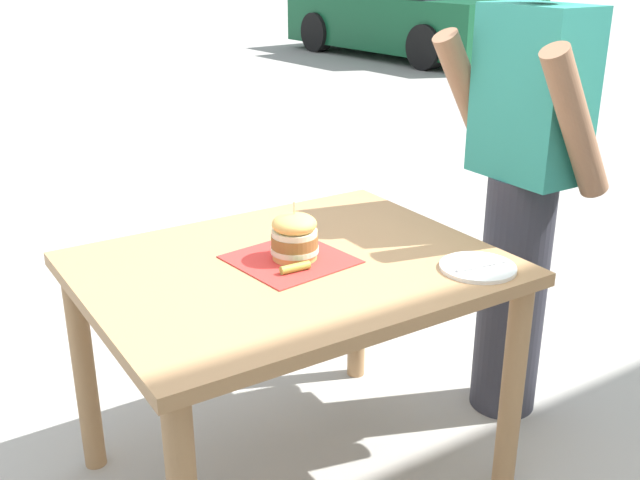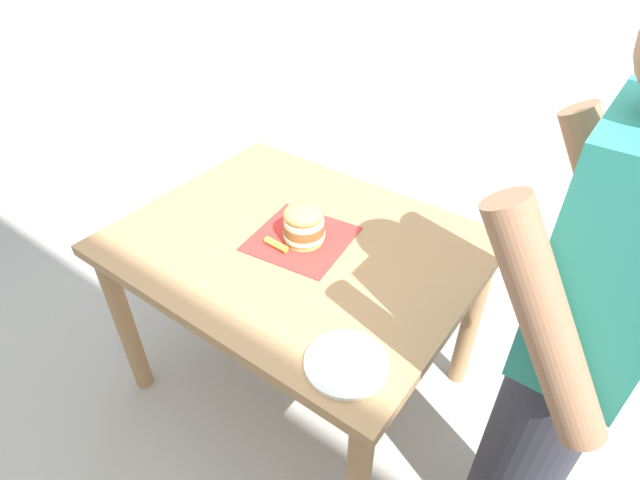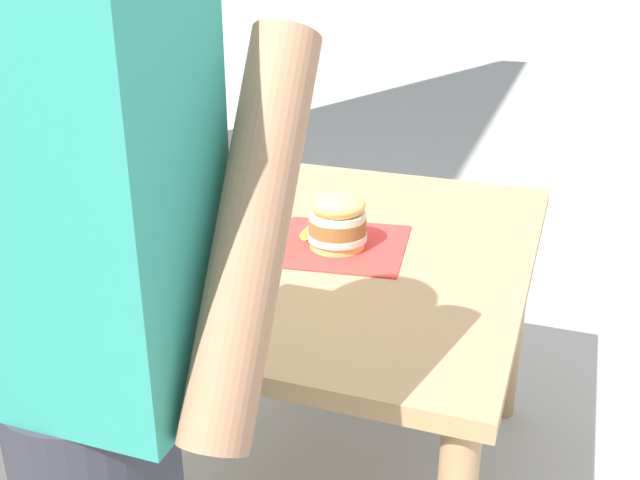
{
  "view_description": "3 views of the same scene",
  "coord_description": "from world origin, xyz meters",
  "px_view_note": "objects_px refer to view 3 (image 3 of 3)",
  "views": [
    {
      "loc": [
        1.75,
        -1.01,
        1.62
      ],
      "look_at": [
        0.0,
        0.1,
        0.81
      ],
      "focal_mm": 42.0,
      "sensor_mm": 36.0,
      "label": 1
    },
    {
      "loc": [
        1.03,
        0.86,
        1.81
      ],
      "look_at": [
        0.0,
        0.1,
        0.81
      ],
      "focal_mm": 28.0,
      "sensor_mm": 36.0,
      "label": 2
    },
    {
      "loc": [
        -0.53,
        1.59,
        1.48
      ],
      "look_at": [
        0.0,
        0.1,
        0.81
      ],
      "focal_mm": 42.0,
      "sensor_mm": 36.0,
      "label": 3
    }
  ],
  "objects_px": {
    "patio_table": "(333,285)",
    "diner_across_table": "(89,391)",
    "side_plate_with_forks": "(118,296)",
    "pickle_spear": "(311,230)",
    "sandwich": "(337,220)"
  },
  "relations": [
    {
      "from": "patio_table",
      "to": "diner_across_table",
      "type": "height_order",
      "value": "diner_across_table"
    },
    {
      "from": "side_plate_with_forks",
      "to": "diner_across_table",
      "type": "bearing_deg",
      "value": 120.73
    },
    {
      "from": "pickle_spear",
      "to": "patio_table",
      "type": "bearing_deg",
      "value": 158.09
    },
    {
      "from": "pickle_spear",
      "to": "side_plate_with_forks",
      "type": "distance_m",
      "value": 0.52
    },
    {
      "from": "patio_table",
      "to": "sandwich",
      "type": "xyz_separation_m",
      "value": [
        -0.02,
        0.02,
        0.18
      ]
    },
    {
      "from": "patio_table",
      "to": "side_plate_with_forks",
      "type": "height_order",
      "value": "side_plate_with_forks"
    },
    {
      "from": "patio_table",
      "to": "side_plate_with_forks",
      "type": "distance_m",
      "value": 0.55
    },
    {
      "from": "sandwich",
      "to": "pickle_spear",
      "type": "distance_m",
      "value": 0.12
    },
    {
      "from": "pickle_spear",
      "to": "diner_across_table",
      "type": "relative_size",
      "value": 0.05
    },
    {
      "from": "sandwich",
      "to": "side_plate_with_forks",
      "type": "bearing_deg",
      "value": 49.42
    },
    {
      "from": "patio_table",
      "to": "sandwich",
      "type": "distance_m",
      "value": 0.19
    },
    {
      "from": "diner_across_table",
      "to": "side_plate_with_forks",
      "type": "bearing_deg",
      "value": -59.27
    },
    {
      "from": "sandwich",
      "to": "diner_across_table",
      "type": "bearing_deg",
      "value": 84.8
    },
    {
      "from": "sandwich",
      "to": "side_plate_with_forks",
      "type": "xyz_separation_m",
      "value": [
        0.35,
        0.4,
        -0.07
      ]
    },
    {
      "from": "pickle_spear",
      "to": "diner_across_table",
      "type": "bearing_deg",
      "value": 90.54
    }
  ]
}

